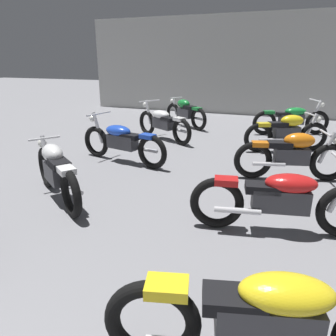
{
  "coord_description": "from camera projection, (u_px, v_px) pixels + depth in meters",
  "views": [
    {
      "loc": [
        1.58,
        1.31,
        2.03
      ],
      "look_at": [
        0.0,
        5.34,
        0.55
      ],
      "focal_mm": 34.05,
      "sensor_mm": 36.0,
      "label": 1
    }
  ],
  "objects": [
    {
      "name": "motorcycle_left_row_3",
      "position": [
        122.0,
        141.0,
        6.49
      ],
      "size": [
        2.15,
        0.74,
        0.97
      ],
      "color": "black",
      "rests_on": "ground"
    },
    {
      "name": "motorcycle_right_row_3",
      "position": [
        292.0,
        155.0,
        5.53
      ],
      "size": [
        1.93,
        0.72,
        0.88
      ],
      "color": "black",
      "rests_on": "ground"
    },
    {
      "name": "motorcycle_right_row_4",
      "position": [
        287.0,
        132.0,
        7.27
      ],
      "size": [
        1.82,
        0.95,
        0.88
      ],
      "color": "black",
      "rests_on": "ground"
    },
    {
      "name": "motorcycle_right_row_1",
      "position": [
        269.0,
        318.0,
        2.05
      ],
      "size": [
        2.12,
        0.86,
        0.97
      ],
      "color": "black",
      "rests_on": "ground"
    },
    {
      "name": "motorcycle_left_row_2",
      "position": [
        56.0,
        171.0,
        4.73
      ],
      "size": [
        1.68,
        1.22,
        0.88
      ],
      "color": "black",
      "rests_on": "ground"
    },
    {
      "name": "back_wall",
      "position": [
        252.0,
        66.0,
        11.68
      ],
      "size": [
        13.14,
        0.24,
        3.6
      ],
      "primitive_type": "cube",
      "color": "#B2B2AD",
      "rests_on": "ground"
    },
    {
      "name": "motorcycle_left_row_5",
      "position": [
        185.0,
        112.0,
        9.95
      ],
      "size": [
        1.7,
        1.19,
        0.88
      ],
      "color": "black",
      "rests_on": "ground"
    },
    {
      "name": "motorcycle_right_row_2",
      "position": [
        281.0,
        199.0,
        3.81
      ],
      "size": [
        2.15,
        0.79,
        0.97
      ],
      "color": "black",
      "rests_on": "ground"
    },
    {
      "name": "motorcycle_right_row_5",
      "position": [
        292.0,
        119.0,
        8.91
      ],
      "size": [
        2.04,
        1.03,
        0.97
      ],
      "color": "black",
      "rests_on": "ground"
    },
    {
      "name": "motorcycle_left_row_4",
      "position": [
        163.0,
        123.0,
        8.37
      ],
      "size": [
        1.93,
        1.21,
        0.97
      ],
      "color": "black",
      "rests_on": "ground"
    }
  ]
}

